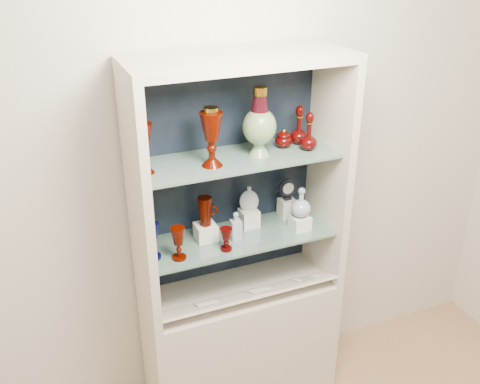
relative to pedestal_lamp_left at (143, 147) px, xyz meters
name	(u,v)px	position (x,y,z in m)	size (l,w,h in m)	color
wall_back	(223,156)	(0.44, 0.21, -0.19)	(3.50, 0.02, 2.80)	beige
cabinet_base	(240,344)	(0.44, -0.01, -1.21)	(1.00, 0.40, 0.75)	beige
cabinet_back_panel	(225,172)	(0.44, 0.18, -0.26)	(0.98, 0.02, 1.15)	black
cabinet_side_left	(139,205)	(-0.04, -0.01, -0.26)	(0.04, 0.40, 1.15)	beige
cabinet_side_right	(328,171)	(0.92, -0.01, -0.26)	(0.04, 0.40, 1.15)	beige
cabinet_top_cap	(240,60)	(0.44, -0.01, 0.33)	(1.00, 0.40, 0.04)	beige
shelf_lower	(238,237)	(0.44, 0.01, -0.55)	(0.92, 0.34, 0.01)	slate
shelf_upper	(238,158)	(0.44, 0.01, -0.13)	(0.92, 0.34, 0.01)	slate
label_ledge	(249,295)	(0.44, -0.12, -0.81)	(0.92, 0.18, 0.01)	beige
label_card_0	(259,290)	(0.50, -0.12, -0.79)	(0.10, 0.07, 0.00)	white
label_card_1	(308,278)	(0.77, -0.12, -0.79)	(0.10, 0.07, 0.00)	white
label_card_2	(206,303)	(0.22, -0.12, -0.79)	(0.10, 0.07, 0.00)	white
label_card_3	(304,278)	(0.75, -0.12, -0.79)	(0.10, 0.07, 0.00)	white
pedestal_lamp_left	(143,147)	(0.00, 0.00, 0.00)	(0.09, 0.09, 0.24)	#440A00
pedestal_lamp_right	(212,137)	(0.30, -0.04, 0.01)	(0.10, 0.10, 0.27)	#440A00
enamel_urn	(260,122)	(0.54, 0.00, 0.04)	(0.16, 0.16, 0.32)	#114D2C
ruby_decanter_a	(309,129)	(0.78, -0.03, -0.02)	(0.08, 0.08, 0.21)	#400503
ruby_decanter_b	(299,124)	(0.78, 0.06, -0.02)	(0.09, 0.09, 0.20)	#400503
lidded_bowl	(284,138)	(0.69, 0.04, -0.07)	(0.08, 0.08, 0.10)	#400503
cobalt_goblet	(152,241)	(0.00, -0.02, -0.45)	(0.08, 0.08, 0.18)	#05063A
ruby_goblet_tall	(178,243)	(0.11, -0.07, -0.46)	(0.07, 0.07, 0.16)	#440A00
ruby_goblet_small	(226,239)	(0.34, -0.09, -0.48)	(0.06, 0.06, 0.12)	#400503
riser_ruby_pitcher	(206,232)	(0.28, 0.04, -0.50)	(0.10, 0.10, 0.08)	silver
ruby_pitcher	(205,211)	(0.28, 0.04, -0.39)	(0.11, 0.07, 0.15)	#440A00
clear_square_bottle	(236,226)	(0.42, -0.01, -0.47)	(0.05, 0.05, 0.15)	#929DAA
riser_flat_flask	(249,218)	(0.53, 0.08, -0.49)	(0.09, 0.09, 0.09)	silver
flat_flask	(249,198)	(0.53, 0.08, -0.38)	(0.10, 0.04, 0.14)	#A6ADBB
riser_clear_round_decanter	(300,222)	(0.76, -0.04, -0.50)	(0.09, 0.09, 0.07)	silver
clear_round_decanter	(301,203)	(0.76, -0.04, -0.39)	(0.10, 0.10, 0.15)	#929DAA
riser_cameo_medallion	(287,208)	(0.75, 0.10, -0.49)	(0.08, 0.08, 0.10)	silver
cameo_medallion	(288,189)	(0.75, 0.10, -0.38)	(0.10, 0.04, 0.12)	black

